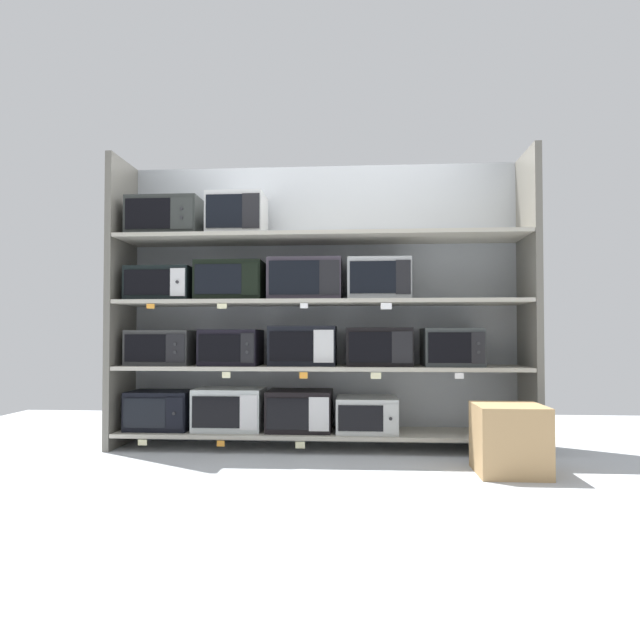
{
  "coord_description": "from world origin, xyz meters",
  "views": [
    {
      "loc": [
        0.3,
        -4.32,
        0.86
      ],
      "look_at": [
        0.0,
        0.0,
        0.98
      ],
      "focal_mm": 31.65,
      "sensor_mm": 36.0,
      "label": 1
    }
  ],
  "objects_px": {
    "microwave_4": "(162,348)",
    "microwave_2": "(300,411)",
    "microwave_10": "(232,282)",
    "microwave_1": "(230,409)",
    "microwave_0": "(161,410)",
    "microwave_9": "(163,285)",
    "microwave_11": "(306,280)",
    "microwave_8": "(451,347)",
    "microwave_12": "(379,280)",
    "microwave_14": "(237,216)",
    "microwave_13": "(167,219)",
    "microwave_6": "(303,346)",
    "microwave_3": "(367,414)",
    "shipping_carton": "(509,439)",
    "microwave_7": "(379,347)",
    "microwave_5": "(231,347)"
  },
  "relations": [
    {
      "from": "microwave_1",
      "to": "microwave_0",
      "type": "bearing_deg",
      "value": -179.99
    },
    {
      "from": "microwave_3",
      "to": "microwave_14",
      "type": "height_order",
      "value": "microwave_14"
    },
    {
      "from": "microwave_13",
      "to": "shipping_carton",
      "type": "height_order",
      "value": "microwave_13"
    },
    {
      "from": "microwave_1",
      "to": "microwave_6",
      "type": "relative_size",
      "value": 1.03
    },
    {
      "from": "microwave_4",
      "to": "microwave_5",
      "type": "distance_m",
      "value": 0.55
    },
    {
      "from": "microwave_3",
      "to": "microwave_10",
      "type": "relative_size",
      "value": 0.9
    },
    {
      "from": "microwave_11",
      "to": "microwave_14",
      "type": "height_order",
      "value": "microwave_14"
    },
    {
      "from": "microwave_7",
      "to": "microwave_10",
      "type": "distance_m",
      "value": 1.25
    },
    {
      "from": "microwave_10",
      "to": "microwave_1",
      "type": "bearing_deg",
      "value": 179.68
    },
    {
      "from": "microwave_9",
      "to": "microwave_10",
      "type": "distance_m",
      "value": 0.55
    },
    {
      "from": "microwave_12",
      "to": "microwave_13",
      "type": "height_order",
      "value": "microwave_13"
    },
    {
      "from": "microwave_0",
      "to": "microwave_5",
      "type": "height_order",
      "value": "microwave_5"
    },
    {
      "from": "microwave_14",
      "to": "microwave_8",
      "type": "bearing_deg",
      "value": -0.0
    },
    {
      "from": "microwave_2",
      "to": "shipping_carton",
      "type": "bearing_deg",
      "value": -26.78
    },
    {
      "from": "microwave_9",
      "to": "microwave_14",
      "type": "height_order",
      "value": "microwave_14"
    },
    {
      "from": "microwave_6",
      "to": "microwave_13",
      "type": "bearing_deg",
      "value": -179.99
    },
    {
      "from": "microwave_14",
      "to": "microwave_9",
      "type": "bearing_deg",
      "value": 179.99
    },
    {
      "from": "microwave_6",
      "to": "microwave_12",
      "type": "relative_size",
      "value": 1.08
    },
    {
      "from": "microwave_10",
      "to": "microwave_9",
      "type": "bearing_deg",
      "value": 180.0
    },
    {
      "from": "microwave_10",
      "to": "microwave_2",
      "type": "bearing_deg",
      "value": 0.0
    },
    {
      "from": "microwave_8",
      "to": "microwave_12",
      "type": "height_order",
      "value": "microwave_12"
    },
    {
      "from": "microwave_4",
      "to": "microwave_10",
      "type": "distance_m",
      "value": 0.75
    },
    {
      "from": "microwave_4",
      "to": "microwave_2",
      "type": "bearing_deg",
      "value": 0.01
    },
    {
      "from": "microwave_8",
      "to": "shipping_carton",
      "type": "height_order",
      "value": "microwave_8"
    },
    {
      "from": "microwave_6",
      "to": "microwave_10",
      "type": "height_order",
      "value": "microwave_10"
    },
    {
      "from": "microwave_2",
      "to": "microwave_1",
      "type": "bearing_deg",
      "value": 180.0
    },
    {
      "from": "microwave_2",
      "to": "microwave_3",
      "type": "xyz_separation_m",
      "value": [
        0.51,
        0.0,
        -0.02
      ]
    },
    {
      "from": "microwave_9",
      "to": "microwave_10",
      "type": "height_order",
      "value": "microwave_10"
    },
    {
      "from": "microwave_10",
      "to": "microwave_13",
      "type": "xyz_separation_m",
      "value": [
        -0.52,
        -0.0,
        0.5
      ]
    },
    {
      "from": "microwave_2",
      "to": "microwave_11",
      "type": "distance_m",
      "value": 1.0
    },
    {
      "from": "microwave_11",
      "to": "shipping_carton",
      "type": "xyz_separation_m",
      "value": [
        1.35,
        -0.7,
        -1.08
      ]
    },
    {
      "from": "microwave_4",
      "to": "microwave_14",
      "type": "relative_size",
      "value": 1.14
    },
    {
      "from": "microwave_1",
      "to": "microwave_13",
      "type": "xyz_separation_m",
      "value": [
        -0.51,
        -0.0,
        1.49
      ]
    },
    {
      "from": "microwave_14",
      "to": "microwave_11",
      "type": "bearing_deg",
      "value": -0.01
    },
    {
      "from": "microwave_3",
      "to": "microwave_11",
      "type": "bearing_deg",
      "value": -179.96
    },
    {
      "from": "microwave_10",
      "to": "shipping_carton",
      "type": "distance_m",
      "value": 2.31
    },
    {
      "from": "microwave_2",
      "to": "microwave_11",
      "type": "relative_size",
      "value": 0.88
    },
    {
      "from": "microwave_12",
      "to": "microwave_2",
      "type": "bearing_deg",
      "value": 179.99
    },
    {
      "from": "microwave_9",
      "to": "microwave_11",
      "type": "height_order",
      "value": "microwave_11"
    },
    {
      "from": "microwave_2",
      "to": "microwave_5",
      "type": "height_order",
      "value": "microwave_5"
    },
    {
      "from": "microwave_0",
      "to": "microwave_3",
      "type": "xyz_separation_m",
      "value": [
        1.6,
        0.0,
        -0.02
      ]
    },
    {
      "from": "microwave_13",
      "to": "microwave_4",
      "type": "bearing_deg",
      "value": 179.98
    },
    {
      "from": "microwave_6",
      "to": "microwave_10",
      "type": "relative_size",
      "value": 1.0
    },
    {
      "from": "microwave_0",
      "to": "microwave_7",
      "type": "bearing_deg",
      "value": -0.0
    },
    {
      "from": "microwave_2",
      "to": "microwave_8",
      "type": "distance_m",
      "value": 1.25
    },
    {
      "from": "microwave_8",
      "to": "microwave_11",
      "type": "xyz_separation_m",
      "value": [
        -1.11,
        -0.0,
        0.52
      ]
    },
    {
      "from": "microwave_1",
      "to": "microwave_2",
      "type": "relative_size",
      "value": 1.07
    },
    {
      "from": "microwave_6",
      "to": "microwave_7",
      "type": "bearing_deg",
      "value": -0.02
    },
    {
      "from": "microwave_0",
      "to": "microwave_10",
      "type": "height_order",
      "value": "microwave_10"
    },
    {
      "from": "microwave_7",
      "to": "microwave_9",
      "type": "xyz_separation_m",
      "value": [
        -1.69,
        0.0,
        0.49
      ]
    }
  ]
}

